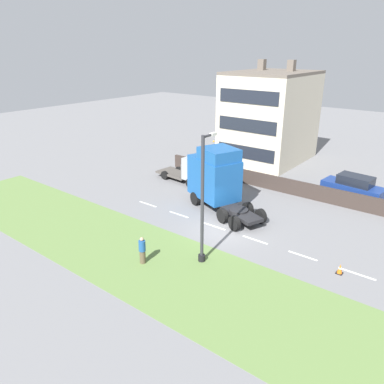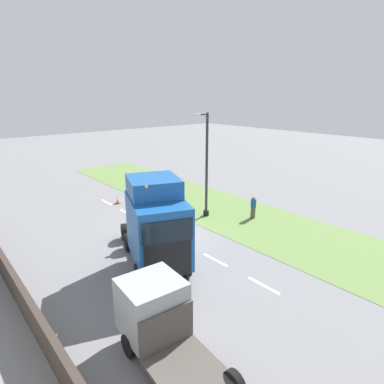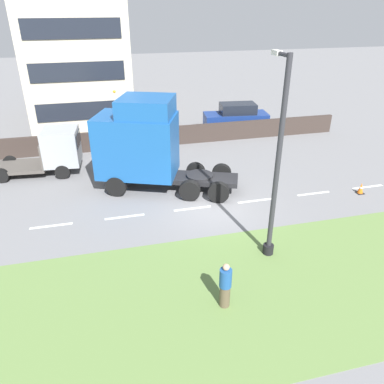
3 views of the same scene
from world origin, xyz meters
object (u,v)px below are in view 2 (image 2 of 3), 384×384
at_px(pedestrian, 253,207).
at_px(traffic_cone_lead, 118,200).
at_px(lamp_post, 206,172).
at_px(flatbed_truck, 159,319).
at_px(lorry_cab, 156,225).

xyz_separation_m(pedestrian, traffic_cone_lead, (5.87, -9.28, -0.52)).
height_order(lamp_post, pedestrian, lamp_post).
distance_m(flatbed_truck, lamp_post, 13.37).
distance_m(lorry_cab, traffic_cone_lead, 11.34).
relative_size(lorry_cab, lamp_post, 0.99).
relative_size(lamp_post, traffic_cone_lead, 12.77).
bearing_deg(pedestrian, flatbed_truck, 25.74).
height_order(lorry_cab, lamp_post, lamp_post).
bearing_deg(lorry_cab, pedestrian, -150.23).
bearing_deg(traffic_cone_lead, pedestrian, 122.31).
xyz_separation_m(lorry_cab, pedestrian, (-9.28, -1.33, -1.58)).
distance_m(flatbed_truck, traffic_cone_lead, 16.65).
relative_size(pedestrian, traffic_cone_lead, 2.85).
height_order(lorry_cab, flatbed_truck, lorry_cab).
xyz_separation_m(lorry_cab, flatbed_truck, (3.14, 4.66, -1.05)).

